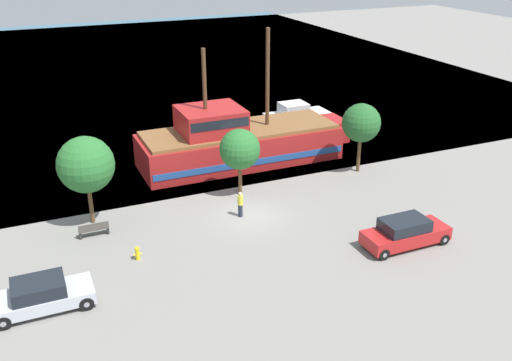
# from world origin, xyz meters

# --- Properties ---
(ground_plane) EXTENTS (160.00, 160.00, 0.00)m
(ground_plane) POSITION_xyz_m (0.00, 0.00, 0.00)
(ground_plane) COLOR gray
(water_surface) EXTENTS (80.00, 80.00, 0.00)m
(water_surface) POSITION_xyz_m (0.00, 44.00, 0.00)
(water_surface) COLOR #38667F
(water_surface) RESTS_ON ground
(pirate_ship) EXTENTS (15.82, 4.95, 9.54)m
(pirate_ship) POSITION_xyz_m (2.66, 8.18, 1.59)
(pirate_ship) COLOR #A31E1E
(pirate_ship) RESTS_ON water_surface
(moored_boat_dockside) EXTENTS (5.71, 2.58, 1.73)m
(moored_boat_dockside) POSITION_xyz_m (11.03, 15.08, 0.63)
(moored_boat_dockside) COLOR silver
(moored_boat_dockside) RESTS_ON water_surface
(parked_car_curb_front) EXTENTS (4.39, 1.98, 1.46)m
(parked_car_curb_front) POSITION_xyz_m (-12.01, -4.84, 0.72)
(parked_car_curb_front) COLOR #B7BCC6
(parked_car_curb_front) RESTS_ON ground_plane
(parked_car_curb_mid) EXTENTS (4.79, 1.87, 1.58)m
(parked_car_curb_mid) POSITION_xyz_m (6.38, -6.67, 0.77)
(parked_car_curb_mid) COLOR #B21E1E
(parked_car_curb_mid) RESTS_ON ground_plane
(fire_hydrant) EXTENTS (0.42, 0.25, 0.76)m
(fire_hydrant) POSITION_xyz_m (-7.19, -2.39, 0.41)
(fire_hydrant) COLOR yellow
(fire_hydrant) RESTS_ON ground_plane
(bench_promenade_east) EXTENTS (1.63, 0.45, 0.85)m
(bench_promenade_east) POSITION_xyz_m (-8.85, 1.01, 0.43)
(bench_promenade_east) COLOR #4C4742
(bench_promenade_east) RESTS_ON ground_plane
(pedestrian_walking_near) EXTENTS (0.32, 0.32, 1.58)m
(pedestrian_walking_near) POSITION_xyz_m (-0.48, 0.01, 0.79)
(pedestrian_walking_near) COLOR #232838
(pedestrian_walking_near) RESTS_ON ground_plane
(tree_row_east) EXTENTS (3.21, 3.21, 5.24)m
(tree_row_east) POSITION_xyz_m (-8.66, 2.74, 3.63)
(tree_row_east) COLOR brown
(tree_row_east) RESTS_ON ground_plane
(tree_row_mideast) EXTENTS (2.58, 2.58, 4.39)m
(tree_row_mideast) POSITION_xyz_m (0.69, 2.90, 3.08)
(tree_row_mideast) COLOR brown
(tree_row_mideast) RESTS_ON ground_plane
(tree_row_midwest) EXTENTS (2.66, 2.66, 4.91)m
(tree_row_midwest) POSITION_xyz_m (9.77, 3.16, 3.56)
(tree_row_midwest) COLOR brown
(tree_row_midwest) RESTS_ON ground_plane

